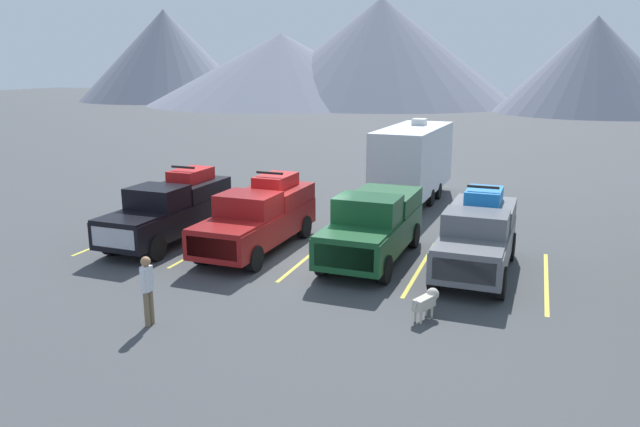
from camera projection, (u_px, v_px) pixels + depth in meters
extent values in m
plane|color=#3F4244|center=(304.00, 260.00, 19.57)|extent=(240.00, 240.00, 0.00)
cube|color=black|center=(168.00, 218.00, 21.44)|extent=(2.06, 5.91, 0.91)
cube|color=black|center=(129.00, 218.00, 19.40)|extent=(1.87, 1.69, 0.08)
cube|color=black|center=(158.00, 198.00, 20.76)|extent=(1.83, 1.57, 0.77)
cube|color=slate|center=(147.00, 200.00, 20.19)|extent=(1.69, 0.26, 0.57)
cube|color=black|center=(192.00, 189.00, 22.69)|extent=(1.94, 2.74, 0.60)
cube|color=silver|center=(113.00, 238.00, 18.80)|extent=(1.62, 0.10, 0.64)
cylinder|color=black|center=(156.00, 248.00, 19.43)|extent=(0.30, 0.85, 0.84)
cylinder|color=black|center=(111.00, 243.00, 20.05)|extent=(0.30, 0.85, 0.84)
cylinder|color=black|center=(219.00, 219.00, 23.04)|extent=(0.30, 0.85, 0.84)
cylinder|color=black|center=(180.00, 215.00, 23.66)|extent=(0.30, 0.85, 0.84)
cube|color=red|center=(191.00, 175.00, 22.56)|extent=(1.09, 1.75, 0.45)
cylinder|color=black|center=(192.00, 179.00, 21.88)|extent=(0.19, 0.44, 0.44)
cylinder|color=black|center=(172.00, 177.00, 22.18)|extent=(0.19, 0.44, 0.44)
cylinder|color=black|center=(209.00, 173.00, 22.95)|extent=(0.19, 0.44, 0.44)
cylinder|color=black|center=(190.00, 172.00, 23.25)|extent=(0.19, 0.44, 0.44)
cube|color=black|center=(183.00, 167.00, 22.03)|extent=(0.96, 0.10, 0.08)
cube|color=maroon|center=(257.00, 226.00, 20.45)|extent=(2.15, 5.92, 0.90)
cube|color=maroon|center=(225.00, 227.00, 18.42)|extent=(1.96, 1.69, 0.08)
cube|color=maroon|center=(249.00, 205.00, 19.77)|extent=(1.92, 1.57, 0.78)
cube|color=slate|center=(240.00, 208.00, 19.21)|extent=(1.77, 0.26, 0.57)
cube|color=maroon|center=(276.00, 195.00, 21.71)|extent=(2.03, 2.75, 0.59)
cube|color=silver|center=(212.00, 248.00, 17.81)|extent=(1.70, 0.10, 0.63)
cylinder|color=black|center=(254.00, 259.00, 18.43)|extent=(0.30, 0.82, 0.82)
cylinder|color=black|center=(202.00, 252.00, 19.07)|extent=(0.30, 0.82, 0.82)
cylinder|color=black|center=(304.00, 227.00, 22.05)|extent=(0.30, 0.82, 0.82)
cylinder|color=black|center=(259.00, 222.00, 22.69)|extent=(0.30, 0.82, 0.82)
cube|color=red|center=(276.00, 181.00, 21.59)|extent=(1.14, 1.76, 0.45)
cylinder|color=black|center=(280.00, 185.00, 20.89)|extent=(0.19, 0.44, 0.44)
cylinder|color=black|center=(257.00, 183.00, 21.21)|extent=(0.19, 0.44, 0.44)
cylinder|color=black|center=(294.00, 179.00, 21.97)|extent=(0.19, 0.44, 0.44)
cylinder|color=black|center=(272.00, 177.00, 22.28)|extent=(0.19, 0.44, 0.44)
cube|color=black|center=(270.00, 173.00, 21.06)|extent=(1.00, 0.11, 0.08)
cube|color=#144723|center=(372.00, 234.00, 19.36)|extent=(2.21, 5.70, 0.94)
cube|color=#144723|center=(352.00, 234.00, 17.40)|extent=(2.03, 1.63, 0.08)
cube|color=#144723|center=(368.00, 210.00, 18.69)|extent=(1.98, 1.52, 0.85)
cube|color=slate|center=(362.00, 213.00, 18.14)|extent=(1.83, 0.28, 0.62)
cube|color=#144723|center=(385.00, 200.00, 20.56)|extent=(2.09, 2.65, 0.61)
cube|color=silver|center=(344.00, 257.00, 16.82)|extent=(1.76, 0.10, 0.66)
cylinder|color=black|center=(385.00, 269.00, 17.40)|extent=(0.30, 0.86, 0.85)
cylinder|color=black|center=(323.00, 262.00, 18.07)|extent=(0.30, 0.86, 0.85)
cylinder|color=black|center=(414.00, 235.00, 20.88)|extent=(0.30, 0.86, 0.85)
cylinder|color=black|center=(361.00, 230.00, 21.55)|extent=(0.30, 0.86, 0.85)
cube|color=#595B60|center=(476.00, 246.00, 18.08)|extent=(2.07, 5.32, 0.88)
cube|color=#595B60|center=(468.00, 248.00, 16.25)|extent=(1.90, 1.52, 0.08)
cube|color=#595B60|center=(476.00, 224.00, 17.46)|extent=(1.86, 1.42, 0.71)
cube|color=slate|center=(473.00, 227.00, 16.96)|extent=(1.71, 0.25, 0.53)
cube|color=#595B60|center=(483.00, 212.00, 19.20)|extent=(1.96, 2.47, 0.57)
cube|color=silver|center=(464.00, 271.00, 15.71)|extent=(1.65, 0.10, 0.61)
cylinder|color=black|center=(501.00, 283.00, 16.25)|extent=(0.30, 0.92, 0.91)
cylinder|color=black|center=(435.00, 275.00, 16.88)|extent=(0.30, 0.92, 0.91)
cylinder|color=black|center=(510.00, 246.00, 19.50)|extent=(0.30, 0.92, 0.91)
cylinder|color=black|center=(455.00, 241.00, 20.13)|extent=(0.30, 0.92, 0.91)
cube|color=blue|center=(484.00, 196.00, 19.08)|extent=(1.10, 1.58, 0.45)
cylinder|color=black|center=(497.00, 201.00, 18.44)|extent=(0.19, 0.44, 0.44)
cylinder|color=black|center=(468.00, 199.00, 18.75)|extent=(0.19, 0.44, 0.44)
cylinder|color=black|center=(500.00, 194.00, 19.41)|extent=(0.19, 0.44, 0.44)
cylinder|color=black|center=(472.00, 192.00, 19.71)|extent=(0.19, 0.44, 0.44)
cube|color=black|center=(483.00, 187.00, 18.59)|extent=(0.97, 0.10, 0.08)
cube|color=gold|center=(124.00, 235.00, 22.51)|extent=(0.12, 5.50, 0.01)
cube|color=gold|center=(212.00, 244.00, 21.30)|extent=(0.12, 5.50, 0.01)
cube|color=gold|center=(310.00, 255.00, 20.09)|extent=(0.12, 5.50, 0.01)
cube|color=gold|center=(421.00, 267.00, 18.88)|extent=(0.12, 5.50, 0.01)
cube|color=gold|center=(546.00, 281.00, 17.67)|extent=(0.12, 5.50, 0.01)
cube|color=silver|center=(413.00, 159.00, 27.76)|extent=(2.67, 6.80, 2.88)
cube|color=brown|center=(388.00, 154.00, 28.16)|extent=(0.35, 6.42, 0.24)
cube|color=silver|center=(419.00, 122.00, 28.28)|extent=(0.64, 0.73, 0.30)
cube|color=#333333|center=(388.00, 212.00, 24.62)|extent=(0.18, 1.20, 0.12)
cylinder|color=black|center=(431.00, 198.00, 27.02)|extent=(0.26, 0.77, 0.76)
cylinder|color=black|center=(385.00, 194.00, 27.82)|extent=(0.26, 0.77, 0.76)
cylinder|color=black|center=(438.00, 191.00, 28.46)|extent=(0.26, 0.77, 0.76)
cylinder|color=black|center=(394.00, 187.00, 29.26)|extent=(0.26, 0.77, 0.76)
cylinder|color=#726047|center=(147.00, 309.00, 14.53)|extent=(0.13, 0.13, 0.88)
cylinder|color=#726047|center=(151.00, 307.00, 14.69)|extent=(0.13, 0.13, 0.88)
cube|color=silver|center=(147.00, 279.00, 14.43)|extent=(0.20, 0.26, 0.62)
sphere|color=#9E704C|center=(146.00, 261.00, 14.32)|extent=(0.24, 0.24, 0.24)
cylinder|color=silver|center=(143.00, 282.00, 14.31)|extent=(0.10, 0.10, 0.56)
cylinder|color=silver|center=(150.00, 278.00, 14.56)|extent=(0.10, 0.10, 0.56)
cube|color=beige|center=(424.00, 303.00, 14.90)|extent=(0.51, 0.75, 0.29)
sphere|color=beige|center=(433.00, 294.00, 15.15)|extent=(0.32, 0.32, 0.32)
cylinder|color=beige|center=(415.00, 305.00, 14.61)|extent=(0.10, 0.16, 0.20)
cylinder|color=beige|center=(426.00, 310.00, 15.20)|extent=(0.06, 0.06, 0.30)
cylinder|color=beige|center=(432.00, 312.00, 15.09)|extent=(0.06, 0.06, 0.30)
cylinder|color=beige|center=(415.00, 316.00, 14.85)|extent=(0.06, 0.06, 0.30)
cylinder|color=beige|center=(421.00, 318.00, 14.74)|extent=(0.06, 0.06, 0.30)
cone|color=slate|center=(166.00, 55.00, 107.77)|extent=(30.51, 30.51, 15.70)
cone|color=slate|center=(281.00, 69.00, 97.26)|extent=(42.94, 42.94, 11.10)
cone|color=slate|center=(381.00, 51.00, 96.57)|extent=(43.37, 43.37, 16.61)
cone|color=slate|center=(594.00, 65.00, 77.95)|extent=(24.58, 24.58, 12.28)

